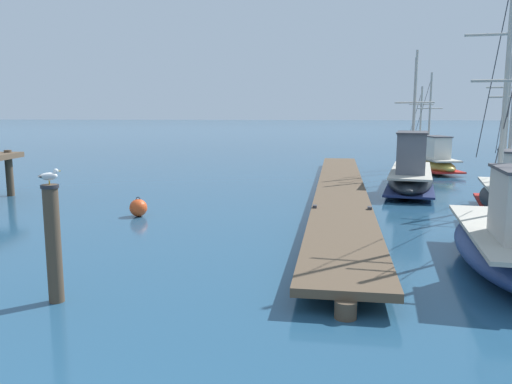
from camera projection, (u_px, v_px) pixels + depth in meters
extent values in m
cube|color=brown|center=(341.00, 188.00, 19.60)|extent=(2.87, 23.63, 0.16)
cylinder|color=#4C3D2D|center=(346.00, 309.00, 8.14)|extent=(0.36, 0.36, 0.29)
cylinder|color=#4C3D2D|center=(343.00, 238.00, 12.74)|extent=(0.36, 0.36, 0.29)
cylinder|color=#4C3D2D|center=(341.00, 204.00, 17.33)|extent=(0.36, 0.36, 0.29)
cylinder|color=#4C3D2D|center=(340.00, 185.00, 21.93)|extent=(0.36, 0.36, 0.29)
cylinder|color=#4C3D2D|center=(340.00, 172.00, 26.53)|extent=(0.36, 0.36, 0.29)
cylinder|color=#4C3D2D|center=(339.00, 163.00, 31.13)|extent=(0.36, 0.36, 0.29)
cube|color=#333338|center=(315.00, 206.00, 15.10)|extent=(0.13, 0.21, 0.08)
cube|color=#333338|center=(370.00, 208.00, 14.86)|extent=(0.13, 0.21, 0.08)
ellipsoid|color=black|center=(411.00, 179.00, 21.62)|extent=(3.28, 7.80, 0.87)
cube|color=#B2AD9E|center=(411.00, 170.00, 21.56)|extent=(2.91, 7.02, 0.08)
cube|color=#19234C|center=(410.00, 184.00, 21.65)|extent=(3.26, 7.66, 0.08)
cube|color=#565B66|center=(412.00, 153.00, 20.36)|extent=(1.51, 2.44, 1.56)
cube|color=#3D3D42|center=(413.00, 132.00, 20.23)|extent=(1.63, 2.64, 0.06)
cylinder|color=#B2ADA3|center=(414.00, 114.00, 21.55)|extent=(0.11, 0.11, 4.65)
cylinder|color=#B2ADA3|center=(414.00, 103.00, 21.48)|extent=(1.61, 0.38, 0.06)
cylinder|color=#333338|center=(415.00, 108.00, 22.69)|extent=(0.50, 2.38, 3.44)
cylinder|color=#B2ADA3|center=(415.00, 108.00, 23.12)|extent=(0.11, 0.11, 5.14)
cylinder|color=#B2ADA3|center=(415.00, 102.00, 23.08)|extent=(1.61, 0.38, 0.06)
cylinder|color=#333338|center=(415.00, 103.00, 24.38)|extent=(0.55, 2.62, 3.80)
ellipsoid|color=gold|center=(429.00, 164.00, 28.35)|extent=(2.46, 6.20, 0.80)
cube|color=#B2AD9E|center=(429.00, 157.00, 28.29)|extent=(2.18, 5.58, 0.08)
cube|color=#B21E19|center=(429.00, 167.00, 28.37)|extent=(2.46, 6.09, 0.08)
cube|color=silver|center=(436.00, 148.00, 27.30)|extent=(1.17, 1.89, 1.13)
cube|color=#3D3D42|center=(437.00, 136.00, 27.21)|extent=(1.27, 2.04, 0.06)
cylinder|color=#B2ADA3|center=(430.00, 115.00, 28.22)|extent=(0.11, 0.11, 4.60)
cylinder|color=#B2ADA3|center=(430.00, 108.00, 28.17)|extent=(1.41, 0.27, 0.06)
cylinder|color=#333338|center=(422.00, 111.00, 29.41)|extent=(0.38, 2.37, 3.41)
cylinder|color=#B2ADA3|center=(421.00, 121.00, 29.62)|extent=(0.11, 0.11, 3.91)
cylinder|color=#B2ADA3|center=(421.00, 104.00, 29.47)|extent=(1.41, 0.27, 0.06)
cylinder|color=#333338|center=(415.00, 117.00, 30.63)|extent=(0.33, 2.02, 2.90)
ellipsoid|color=navy|center=(512.00, 249.00, 10.60)|extent=(2.88, 6.04, 0.87)
cylinder|color=#333338|center=(506.00, 119.00, 11.52)|extent=(0.30, 2.12, 3.03)
cylinder|color=#B2ADA3|center=(506.00, 86.00, 11.60)|extent=(0.11, 0.11, 5.99)
cylinder|color=#B2ADA3|center=(510.00, 34.00, 11.42)|extent=(1.92, 0.31, 0.06)
cylinder|color=#333338|center=(493.00, 77.00, 13.10)|extent=(0.43, 3.09, 4.43)
ellipsoid|color=black|center=(507.00, 200.00, 16.43)|extent=(2.51, 4.86, 0.93)
cube|color=#B2AD9E|center=(508.00, 186.00, 16.37)|extent=(2.23, 4.37, 0.08)
cube|color=#B21E19|center=(506.00, 206.00, 16.47)|extent=(2.51, 4.78, 0.08)
cylinder|color=#B2ADA3|center=(512.00, 125.00, 16.28)|extent=(0.11, 0.11, 3.84)
cylinder|color=#333338|center=(507.00, 119.00, 17.22)|extent=(0.43, 1.96, 2.84)
cylinder|color=#B2ADA3|center=(507.00, 118.00, 17.22)|extent=(0.11, 0.11, 4.26)
cylinder|color=#B2ADA3|center=(509.00, 87.00, 17.06)|extent=(1.42, 0.35, 0.06)
cylinder|color=#333338|center=(503.00, 112.00, 18.27)|extent=(0.48, 2.18, 3.15)
cylinder|color=#4C3D2D|center=(9.00, 173.00, 19.86)|extent=(0.28, 0.28, 1.80)
cylinder|color=#4C3D2D|center=(53.00, 244.00, 8.70)|extent=(0.26, 0.26, 2.07)
cylinder|color=#28282D|center=(50.00, 186.00, 8.55)|extent=(0.30, 0.30, 0.06)
cylinder|color=gold|center=(49.00, 182.00, 8.56)|extent=(0.01, 0.01, 0.07)
cylinder|color=gold|center=(50.00, 183.00, 8.52)|extent=(0.01, 0.01, 0.07)
ellipsoid|color=white|center=(49.00, 176.00, 8.52)|extent=(0.29, 0.27, 0.13)
ellipsoid|color=silver|center=(47.00, 175.00, 8.55)|extent=(0.20, 0.18, 0.09)
ellipsoid|color=#383838|center=(40.00, 176.00, 8.49)|extent=(0.07, 0.06, 0.04)
ellipsoid|color=silver|center=(48.00, 176.00, 8.46)|extent=(0.20, 0.18, 0.09)
ellipsoid|color=#383838|center=(41.00, 177.00, 8.41)|extent=(0.07, 0.06, 0.04)
cone|color=white|center=(39.00, 177.00, 8.44)|extent=(0.11, 0.11, 0.07)
sphere|color=white|center=(56.00, 171.00, 8.57)|extent=(0.08, 0.08, 0.08)
cone|color=gold|center=(59.00, 171.00, 8.60)|extent=(0.05, 0.05, 0.02)
sphere|color=#E04C1E|center=(138.00, 208.00, 16.03)|extent=(0.56, 0.56, 0.56)
torus|color=black|center=(138.00, 199.00, 15.99)|extent=(0.14, 0.02, 0.14)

